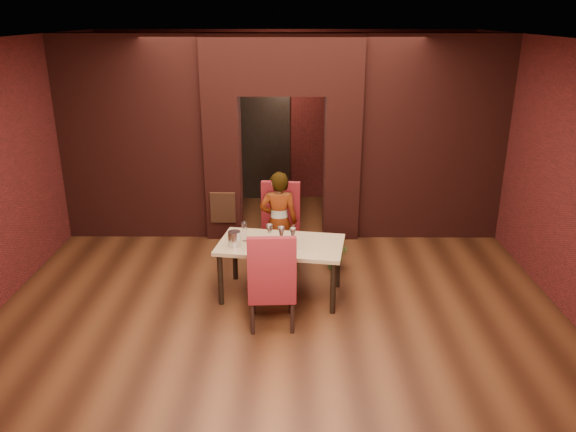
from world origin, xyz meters
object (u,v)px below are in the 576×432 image
Objects in this scene: chair_near at (272,278)px; water_bottle at (244,231)px; person_seated at (279,222)px; wine_glass_c at (293,236)px; wine_glass_a at (270,233)px; potted_plant at (335,256)px; wine_glass_b at (281,235)px; chair_far at (279,228)px; wine_bucket at (234,239)px; dining_table at (281,269)px.

chair_near is 0.91m from water_bottle.
person_seated is 7.19× the size of wine_glass_c.
wine_glass_a reaches higher than potted_plant.
chair_near reaches higher than wine_glass_a.
person_seated is 3.89× the size of potted_plant.
wine_glass_a and wine_glass_b have the same top height.
chair_far is at bearing -89.98° from person_seated.
wine_glass_c is 0.73m from wine_bucket.
chair_near is 4.52× the size of water_bottle.
wine_glass_a is 0.84× the size of water_bottle.
wine_glass_a is at bearing -88.81° from chair_near.
wine_bucket is (-0.53, -0.94, 0.22)m from chair_far.
person_seated is at bearing 104.41° from wine_glass_c.
wine_glass_a is 1.08× the size of wine_glass_c.
chair_far is at bearing 179.02° from potted_plant.
wine_bucket is (-0.58, -0.10, 0.46)m from dining_table.
water_bottle reaches higher than wine_glass_b.
wine_bucket is at bearing -172.53° from wine_glass_c.
chair_near is at bearing -88.38° from dining_table.
wine_bucket is at bearing -161.16° from dining_table.
wine_bucket is 1.75m from potted_plant.
potted_plant is at bearing 34.61° from wine_bucket.
person_seated is 7.54× the size of wine_bucket.
chair_near is at bearing -97.90° from wine_glass_b.
person_seated is 6.63× the size of wine_glass_a.
chair_near is 0.79m from wine_glass_c.
water_bottle reaches higher than wine_bucket.
potted_plant is at bearing 31.45° from water_bottle.
wine_bucket is 0.52× the size of potted_plant.
water_bottle is 0.70× the size of potted_plant.
chair_far is 6.02× the size of wine_glass_c.
person_seated is 1.01m from wine_bucket.
chair_near is at bearing -108.80° from wine_glass_c.
person_seated is 6.64× the size of wine_glass_b.
wine_glass_b is 0.84× the size of water_bottle.
water_bottle is at bearing -67.12° from chair_near.
chair_near is 0.75m from wine_glass_b.
wine_glass_a reaches higher than dining_table.
chair_far reaches higher than wine_bucket.
wine_glass_c is at bearing 103.54° from person_seated.
water_bottle is (-0.32, 0.00, 0.02)m from wine_glass_a.
wine_glass_a is 0.17m from wine_glass_b.
chair_far reaches higher than potted_plant.
chair_far is 1.03× the size of chair_near.
water_bottle is at bearing 57.34° from person_seated.
dining_table is 0.88m from chair_far.
wine_glass_c is (0.29, -0.07, -0.01)m from wine_glass_a.
chair_far is at bearing 61.31° from water_bottle.
potted_plant is (0.62, 0.83, -0.65)m from wine_glass_c.
dining_table is 0.48m from wine_glass_b.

